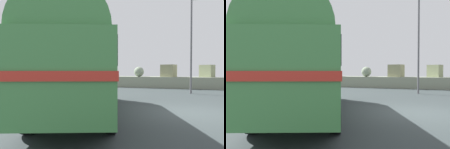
# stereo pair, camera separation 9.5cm
# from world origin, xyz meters

# --- Properties ---
(ground) EXTENTS (32.00, 26.00, 0.02)m
(ground) POSITION_xyz_m (0.00, 0.00, 0.01)
(ground) COLOR #31393A
(breakwater) EXTENTS (31.36, 2.20, 2.39)m
(breakwater) POSITION_xyz_m (0.01, 11.81, 0.72)
(breakwater) COLOR gray
(breakwater) RESTS_ON ground
(vintage_coach) EXTENTS (5.27, 8.88, 3.70)m
(vintage_coach) POSITION_xyz_m (-4.27, -1.53, 2.05)
(vintage_coach) COLOR black
(vintage_coach) RESTS_ON ground
(lamp_post) EXTENTS (0.67, 0.94, 7.31)m
(lamp_post) POSITION_xyz_m (0.24, 7.27, 4.07)
(lamp_post) COLOR #5B5B60
(lamp_post) RESTS_ON ground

